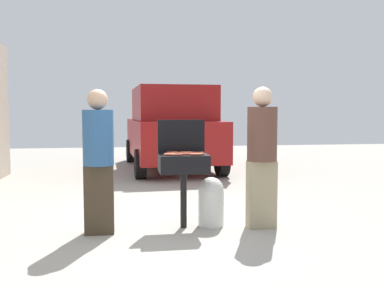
{
  "coord_description": "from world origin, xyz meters",
  "views": [
    {
      "loc": [
        -0.48,
        -5.25,
        1.44
      ],
      "look_at": [
        0.39,
        0.41,
        1.0
      ],
      "focal_mm": 39.93,
      "sensor_mm": 36.0,
      "label": 1
    }
  ],
  "objects_px": {
    "hot_dog_11": "(172,153)",
    "parked_minivan": "(171,128)",
    "hot_dog_3": "(186,154)",
    "hot_dog_12": "(196,154)",
    "hot_dog_4": "(169,155)",
    "propane_tank": "(211,200)",
    "hot_dog_7": "(188,154)",
    "hot_dog_8": "(170,154)",
    "bbq_grill": "(183,166)",
    "person_left": "(98,156)",
    "hot_dog_10": "(190,153)",
    "hot_dog_9": "(198,153)",
    "hot_dog_6": "(199,154)",
    "person_right": "(262,152)",
    "hot_dog_2": "(176,153)",
    "hot_dog_1": "(179,153)",
    "hot_dog_5": "(177,155)",
    "hot_dog_0": "(186,152)"
  },
  "relations": [
    {
      "from": "person_left",
      "to": "person_right",
      "type": "relative_size",
      "value": 0.98
    },
    {
      "from": "hot_dog_1",
      "to": "hot_dog_6",
      "type": "height_order",
      "value": "same"
    },
    {
      "from": "hot_dog_6",
      "to": "parked_minivan",
      "type": "height_order",
      "value": "parked_minivan"
    },
    {
      "from": "hot_dog_11",
      "to": "parked_minivan",
      "type": "distance_m",
      "value": 5.36
    },
    {
      "from": "bbq_grill",
      "to": "hot_dog_7",
      "type": "relative_size",
      "value": 7.02
    },
    {
      "from": "hot_dog_5",
      "to": "parked_minivan",
      "type": "relative_size",
      "value": 0.03
    },
    {
      "from": "bbq_grill",
      "to": "hot_dog_6",
      "type": "bearing_deg",
      "value": -36.33
    },
    {
      "from": "propane_tank",
      "to": "parked_minivan",
      "type": "distance_m",
      "value": 5.46
    },
    {
      "from": "hot_dog_2",
      "to": "hot_dog_10",
      "type": "height_order",
      "value": "same"
    },
    {
      "from": "hot_dog_5",
      "to": "hot_dog_12",
      "type": "bearing_deg",
      "value": -1.66
    },
    {
      "from": "hot_dog_0",
      "to": "hot_dog_6",
      "type": "distance_m",
      "value": 0.26
    },
    {
      "from": "hot_dog_11",
      "to": "hot_dog_12",
      "type": "distance_m",
      "value": 0.38
    },
    {
      "from": "hot_dog_10",
      "to": "propane_tank",
      "type": "xyz_separation_m",
      "value": [
        0.27,
        -0.02,
        -0.6
      ]
    },
    {
      "from": "hot_dog_12",
      "to": "hot_dog_4",
      "type": "bearing_deg",
      "value": 172.51
    },
    {
      "from": "hot_dog_5",
      "to": "person_right",
      "type": "distance_m",
      "value": 1.05
    },
    {
      "from": "hot_dog_0",
      "to": "hot_dog_2",
      "type": "bearing_deg",
      "value": -144.65
    },
    {
      "from": "person_left",
      "to": "hot_dog_3",
      "type": "bearing_deg",
      "value": -13.85
    },
    {
      "from": "hot_dog_2",
      "to": "propane_tank",
      "type": "relative_size",
      "value": 0.21
    },
    {
      "from": "propane_tank",
      "to": "hot_dog_6",
      "type": "bearing_deg",
      "value": -139.67
    },
    {
      "from": "hot_dog_3",
      "to": "propane_tank",
      "type": "relative_size",
      "value": 0.21
    },
    {
      "from": "hot_dog_8",
      "to": "hot_dog_11",
      "type": "height_order",
      "value": "same"
    },
    {
      "from": "hot_dog_7",
      "to": "hot_dog_8",
      "type": "bearing_deg",
      "value": 175.5
    },
    {
      "from": "hot_dog_4",
      "to": "person_right",
      "type": "distance_m",
      "value": 1.14
    },
    {
      "from": "hot_dog_1",
      "to": "hot_dog_3",
      "type": "relative_size",
      "value": 1.0
    },
    {
      "from": "hot_dog_1",
      "to": "hot_dog_10",
      "type": "relative_size",
      "value": 1.0
    },
    {
      "from": "bbq_grill",
      "to": "person_left",
      "type": "bearing_deg",
      "value": -173.82
    },
    {
      "from": "hot_dog_10",
      "to": "bbq_grill",
      "type": "bearing_deg",
      "value": -147.98
    },
    {
      "from": "bbq_grill",
      "to": "hot_dog_3",
      "type": "bearing_deg",
      "value": -80.31
    },
    {
      "from": "parked_minivan",
      "to": "hot_dog_3",
      "type": "bearing_deg",
      "value": 82.71
    },
    {
      "from": "parked_minivan",
      "to": "hot_dog_6",
      "type": "bearing_deg",
      "value": 84.28
    },
    {
      "from": "hot_dog_11",
      "to": "parked_minivan",
      "type": "bearing_deg",
      "value": 84.17
    },
    {
      "from": "hot_dog_4",
      "to": "hot_dog_5",
      "type": "distance_m",
      "value": 0.09
    },
    {
      "from": "hot_dog_6",
      "to": "hot_dog_10",
      "type": "bearing_deg",
      "value": 115.15
    },
    {
      "from": "hot_dog_10",
      "to": "hot_dog_12",
      "type": "xyz_separation_m",
      "value": [
        0.04,
        -0.22,
        0.0
      ]
    },
    {
      "from": "hot_dog_12",
      "to": "person_right",
      "type": "distance_m",
      "value": 0.82
    },
    {
      "from": "hot_dog_3",
      "to": "person_left",
      "type": "relative_size",
      "value": 0.08
    },
    {
      "from": "hot_dog_6",
      "to": "person_left",
      "type": "height_order",
      "value": "person_left"
    },
    {
      "from": "hot_dog_8",
      "to": "hot_dog_10",
      "type": "xyz_separation_m",
      "value": [
        0.26,
        0.09,
        0.0
      ]
    },
    {
      "from": "hot_dog_9",
      "to": "person_left",
      "type": "bearing_deg",
      "value": -173.82
    },
    {
      "from": "hot_dog_3",
      "to": "propane_tank",
      "type": "distance_m",
      "value": 0.71
    },
    {
      "from": "bbq_grill",
      "to": "hot_dog_10",
      "type": "height_order",
      "value": "hot_dog_10"
    },
    {
      "from": "hot_dog_3",
      "to": "hot_dog_11",
      "type": "xyz_separation_m",
      "value": [
        -0.15,
        0.22,
        0.0
      ]
    },
    {
      "from": "hot_dog_10",
      "to": "propane_tank",
      "type": "relative_size",
      "value": 0.21
    },
    {
      "from": "hot_dog_5",
      "to": "hot_dog_11",
      "type": "height_order",
      "value": "same"
    },
    {
      "from": "person_right",
      "to": "hot_dog_1",
      "type": "bearing_deg",
      "value": -13.96
    },
    {
      "from": "hot_dog_7",
      "to": "propane_tank",
      "type": "distance_m",
      "value": 0.68
    },
    {
      "from": "hot_dog_11",
      "to": "hot_dog_12",
      "type": "height_order",
      "value": "same"
    },
    {
      "from": "hot_dog_10",
      "to": "person_left",
      "type": "distance_m",
      "value": 1.11
    },
    {
      "from": "hot_dog_12",
      "to": "hot_dog_10",
      "type": "bearing_deg",
      "value": 100.97
    },
    {
      "from": "hot_dog_9",
      "to": "hot_dog_11",
      "type": "bearing_deg",
      "value": 163.15
    }
  ]
}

